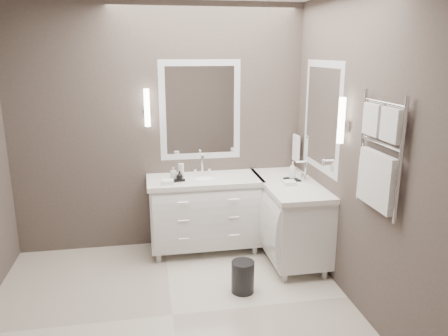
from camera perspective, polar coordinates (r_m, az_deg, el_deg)
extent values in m
cube|color=beige|center=(3.96, -6.73, -18.58)|extent=(3.20, 3.00, 0.01)
cube|color=#4C423D|center=(4.88, -8.37, 5.02)|extent=(3.20, 0.01, 2.70)
cube|color=#4C423D|center=(1.99, -5.03, -9.72)|extent=(3.20, 0.01, 2.70)
cube|color=#4C423D|center=(3.83, 17.29, 1.79)|extent=(0.01, 3.00, 2.70)
cube|color=white|center=(4.89, -2.54, -5.78)|extent=(1.20, 0.55, 0.70)
cube|color=white|center=(4.77, -2.60, -1.56)|extent=(1.24, 0.59, 0.05)
ellipsoid|color=white|center=(4.77, -2.59, -1.74)|extent=(0.36, 0.28, 0.12)
cylinder|color=white|center=(4.88, -2.87, 0.48)|extent=(0.02, 0.02, 0.22)
cube|color=white|center=(4.78, 8.51, -6.42)|extent=(0.55, 1.20, 0.70)
cube|color=white|center=(4.66, 8.69, -2.12)|extent=(0.59, 1.24, 0.05)
ellipsoid|color=white|center=(4.66, 8.68, -2.30)|extent=(0.36, 0.28, 0.12)
cylinder|color=white|center=(4.67, 10.61, -0.42)|extent=(0.02, 0.02, 0.22)
cube|color=white|center=(4.87, -3.12, 7.51)|extent=(0.90, 0.02, 1.10)
cube|color=white|center=(4.87, -3.12, 7.51)|extent=(0.77, 0.02, 0.96)
cube|color=white|center=(4.50, 12.65, 6.57)|extent=(0.02, 0.90, 1.10)
cube|color=white|center=(4.50, 12.65, 6.57)|extent=(0.02, 0.90, 0.96)
cube|color=white|center=(4.77, -10.00, 7.16)|extent=(0.05, 0.05, 0.10)
cylinder|color=white|center=(4.77, -10.03, 7.75)|extent=(0.06, 0.06, 0.40)
cube|color=white|center=(3.95, 15.03, 5.30)|extent=(0.05, 0.05, 0.10)
cylinder|color=white|center=(3.95, 15.08, 6.01)|extent=(0.06, 0.06, 0.40)
cylinder|color=white|center=(5.05, 9.57, 4.15)|extent=(0.02, 0.22, 0.02)
cube|color=white|center=(5.08, 9.40, 2.59)|extent=(0.03, 0.17, 0.30)
cylinder|color=white|center=(3.22, 22.09, 0.76)|extent=(0.03, 0.03, 0.90)
cylinder|color=white|center=(3.68, 17.60, 2.84)|extent=(0.03, 0.03, 0.90)
cube|color=white|center=(3.29, 21.08, 5.25)|extent=(0.06, 0.22, 0.24)
cube|color=white|center=(3.52, 18.91, 6.00)|extent=(0.06, 0.22, 0.24)
cube|color=white|center=(3.50, 19.32, -1.48)|extent=(0.06, 0.46, 0.42)
cylinder|color=black|center=(4.19, 2.47, -14.01)|extent=(0.24, 0.24, 0.30)
cube|color=black|center=(4.67, -6.21, -1.53)|extent=(0.18, 0.15, 0.02)
cube|color=black|center=(4.69, 8.88, -1.54)|extent=(0.16, 0.19, 0.02)
cylinder|color=silver|center=(4.66, -5.62, -0.51)|extent=(0.07, 0.07, 0.18)
imported|color=white|center=(4.66, -6.62, -0.62)|extent=(0.07, 0.07, 0.12)
imported|color=black|center=(4.62, -5.83, -0.94)|extent=(0.07, 0.07, 0.09)
imported|color=white|center=(4.66, 8.93, -0.31)|extent=(0.09, 0.09, 0.19)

